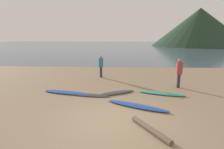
# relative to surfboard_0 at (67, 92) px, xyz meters

# --- Properties ---
(ground_plane) EXTENTS (120.00, 120.00, 0.20)m
(ground_plane) POSITION_rel_surfboard_0_xyz_m (2.44, 7.03, -0.14)
(ground_plane) COLOR #8C7559
(ground_plane) RESTS_ON ground
(ocean_water) EXTENTS (140.00, 100.00, 0.01)m
(ocean_water) POSITION_rel_surfboard_0_xyz_m (2.44, 58.23, -0.04)
(ocean_water) COLOR #475B6B
(ocean_water) RESTS_ON ground
(headland_hill) EXTENTS (28.69, 28.69, 11.62)m
(headland_hill) POSITION_rel_surfboard_0_xyz_m (26.89, 49.60, 5.77)
(headland_hill) COLOR #1E3323
(headland_hill) RESTS_ON ground
(surfboard_0) EXTENTS (2.71, 1.12, 0.08)m
(surfboard_0) POSITION_rel_surfboard_0_xyz_m (0.00, 0.00, 0.00)
(surfboard_0) COLOR #1E479E
(surfboard_0) RESTS_ON ground
(surfboard_1) EXTENTS (2.18, 0.79, 0.06)m
(surfboard_1) POSITION_rel_surfboard_0_xyz_m (1.20, -0.30, -0.01)
(surfboard_1) COLOR #333338
(surfboard_1) RESTS_ON ground
(surfboard_2) EXTENTS (1.96, 1.36, 0.08)m
(surfboard_2) POSITION_rel_surfboard_0_xyz_m (2.57, 0.12, -0.00)
(surfboard_2) COLOR #333338
(surfboard_2) RESTS_ON ground
(surfboard_3) EXTENTS (2.62, 1.58, 0.10)m
(surfboard_3) POSITION_rel_surfboard_0_xyz_m (3.45, -1.62, 0.01)
(surfboard_3) COLOR #1E479E
(surfboard_3) RESTS_ON ground
(surfboard_4) EXTENTS (2.38, 1.12, 0.09)m
(surfboard_4) POSITION_rel_surfboard_0_xyz_m (4.82, 0.12, 0.00)
(surfboard_4) COLOR teal
(surfboard_4) RESTS_ON ground
(person_0) EXTENTS (0.34, 0.34, 1.67)m
(person_0) POSITION_rel_surfboard_0_xyz_m (6.05, 1.38, 0.94)
(person_0) COLOR #2D2D38
(person_0) RESTS_ON ground
(person_1) EXTENTS (0.32, 0.32, 1.60)m
(person_1) POSITION_rel_surfboard_0_xyz_m (1.34, 3.77, 0.90)
(person_1) COLOR #2D2D38
(person_1) RESTS_ON ground
(driftwood_log) EXTENTS (1.04, 1.53, 0.17)m
(driftwood_log) POSITION_rel_surfboard_0_xyz_m (3.69, -3.56, 0.04)
(driftwood_log) COLOR brown
(driftwood_log) RESTS_ON ground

